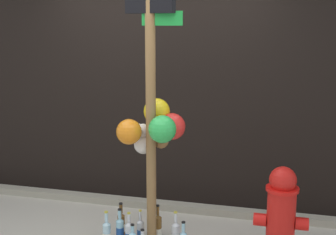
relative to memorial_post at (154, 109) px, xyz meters
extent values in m
cube|color=black|center=(-0.26, 1.24, 0.57)|extent=(10.00, 0.20, 3.76)
cube|color=gray|center=(-0.26, 0.87, -1.27)|extent=(8.00, 0.12, 0.08)
cylinder|color=olive|center=(-0.02, -0.04, -0.11)|extent=(0.09, 0.09, 2.42)
cube|color=#198C33|center=(0.09, -0.04, 0.78)|extent=(0.35, 0.02, 0.12)
sphere|color=orange|center=(-0.20, -0.12, -0.19)|extent=(0.23, 0.23, 0.23)
sphere|color=yellow|center=(-0.02, 0.15, -0.05)|extent=(0.24, 0.24, 0.24)
sphere|color=green|center=(0.11, -0.12, -0.15)|extent=(0.24, 0.24, 0.24)
sphere|color=red|center=(0.14, 0.11, -0.18)|extent=(0.25, 0.25, 0.25)
sphere|color=brown|center=(0.04, 0.08, -0.31)|extent=(0.15, 0.15, 0.15)
sphere|color=brown|center=(0.04, 0.08, -0.19)|extent=(0.11, 0.11, 0.11)
sphere|color=brown|center=(0.01, 0.08, -0.16)|extent=(0.04, 0.04, 0.04)
sphere|color=brown|center=(0.08, 0.08, -0.16)|extent=(0.04, 0.04, 0.04)
sphere|color=brown|center=(0.04, 0.03, -0.19)|extent=(0.04, 0.04, 0.04)
sphere|color=silver|center=(-0.12, 0.05, -0.35)|extent=(0.17, 0.17, 0.17)
sphere|color=silver|center=(-0.12, 0.05, -0.21)|extent=(0.12, 0.12, 0.12)
sphere|color=silver|center=(-0.16, 0.05, -0.18)|extent=(0.05, 0.05, 0.05)
sphere|color=silver|center=(-0.08, 0.05, -0.18)|extent=(0.05, 0.05, 0.05)
sphere|color=#9D9992|center=(-0.12, -0.01, -0.21)|extent=(0.04, 0.04, 0.04)
cylinder|color=red|center=(1.13, 0.05, -0.99)|extent=(0.25, 0.25, 0.64)
cylinder|color=red|center=(1.13, 0.05, -0.66)|extent=(0.28, 0.28, 0.03)
sphere|color=red|center=(1.13, 0.05, -0.58)|extent=(0.23, 0.23, 0.23)
cylinder|color=red|center=(0.96, 0.05, -0.96)|extent=(0.11, 0.11, 0.11)
cylinder|color=red|center=(1.31, 0.05, -0.96)|extent=(0.11, 0.11, 0.11)
cylinder|color=brown|center=(-0.37, 0.11, -1.21)|extent=(0.07, 0.07, 0.21)
cone|color=brown|center=(-0.37, 0.11, -1.09)|extent=(0.07, 0.07, 0.03)
cylinder|color=brown|center=(-0.37, 0.11, -1.03)|extent=(0.03, 0.03, 0.09)
cylinder|color=silver|center=(-0.37, 0.11, -1.22)|extent=(0.07, 0.07, 0.07)
cylinder|color=black|center=(-0.37, 0.11, -0.97)|extent=(0.04, 0.04, 0.01)
cylinder|color=silver|center=(-0.02, -0.30, -1.06)|extent=(0.03, 0.03, 0.07)
cylinder|color=black|center=(-0.02, -0.30, -1.02)|extent=(0.03, 0.03, 0.01)
cylinder|color=#93CCE0|center=(-0.06, 0.23, -1.22)|extent=(0.06, 0.06, 0.19)
cone|color=#93CCE0|center=(-0.06, 0.23, -1.11)|extent=(0.06, 0.06, 0.03)
cylinder|color=#93CCE0|center=(-0.06, 0.23, -1.06)|extent=(0.02, 0.02, 0.07)
cylinder|color=#1E478C|center=(-0.06, 0.23, -1.20)|extent=(0.07, 0.07, 0.07)
cylinder|color=gold|center=(-0.06, 0.23, -1.02)|extent=(0.03, 0.03, 0.01)
cone|color=#93CCE0|center=(0.29, -0.08, -1.11)|extent=(0.06, 0.06, 0.03)
cylinder|color=#93CCE0|center=(0.29, -0.08, -1.05)|extent=(0.03, 0.03, 0.08)
cylinder|color=black|center=(0.29, -0.08, -1.01)|extent=(0.04, 0.04, 0.01)
cylinder|color=#93CCE0|center=(-0.31, -0.08, -1.19)|extent=(0.07, 0.07, 0.25)
cone|color=#93CCE0|center=(-0.31, -0.08, -1.05)|extent=(0.07, 0.07, 0.03)
cylinder|color=#93CCE0|center=(-0.31, -0.08, -1.00)|extent=(0.03, 0.03, 0.08)
cylinder|color=#1E478C|center=(-0.31, -0.08, -1.17)|extent=(0.07, 0.07, 0.10)
cylinder|color=black|center=(-0.31, -0.08, -0.95)|extent=(0.04, 0.04, 0.01)
cone|color=#93CCE0|center=(-0.14, -0.22, -1.10)|extent=(0.07, 0.07, 0.03)
cylinder|color=#93CCE0|center=(-0.14, -0.22, -1.05)|extent=(0.03, 0.03, 0.06)
cylinder|color=black|center=(-0.14, -0.22, -1.02)|extent=(0.03, 0.03, 0.01)
cone|color=silver|center=(-0.21, -0.13, -1.05)|extent=(0.08, 0.08, 0.03)
cylinder|color=silver|center=(-0.21, -0.13, -1.00)|extent=(0.03, 0.03, 0.08)
cylinder|color=gold|center=(-0.21, -0.13, -0.95)|extent=(0.03, 0.03, 0.01)
cone|color=silver|center=(0.19, 0.02, -1.08)|extent=(0.08, 0.08, 0.03)
cylinder|color=silver|center=(0.19, 0.02, -1.02)|extent=(0.03, 0.03, 0.09)
cylinder|color=gold|center=(0.19, 0.02, -0.96)|extent=(0.03, 0.03, 0.01)
cone|color=#B2DBEA|center=(-0.42, -0.14, -1.07)|extent=(0.07, 0.07, 0.03)
cylinder|color=#B2DBEA|center=(-0.42, -0.14, -1.01)|extent=(0.03, 0.03, 0.09)
cylinder|color=gold|center=(-0.42, -0.14, -0.96)|extent=(0.04, 0.04, 0.01)
cylinder|color=silver|center=(-0.14, 0.01, -1.20)|extent=(0.06, 0.06, 0.22)
cone|color=silver|center=(-0.14, 0.01, -1.08)|extent=(0.06, 0.06, 0.03)
cylinder|color=silver|center=(-0.14, 0.01, -1.03)|extent=(0.03, 0.03, 0.08)
cylinder|color=#1E478C|center=(-0.14, 0.01, -1.20)|extent=(0.07, 0.07, 0.07)
cylinder|color=gold|center=(-0.14, 0.01, -0.98)|extent=(0.03, 0.03, 0.01)
cylinder|color=brown|center=(0.02, 0.05, -1.18)|extent=(0.07, 0.07, 0.27)
cone|color=brown|center=(0.02, 0.05, -1.03)|extent=(0.07, 0.07, 0.03)
cylinder|color=brown|center=(0.02, 0.05, -0.98)|extent=(0.03, 0.03, 0.08)
cylinder|color=silver|center=(0.02, 0.05, -1.20)|extent=(0.07, 0.07, 0.09)
cylinder|color=black|center=(0.02, 0.05, -0.93)|extent=(0.03, 0.03, 0.01)
camera|label=1|loc=(1.11, -3.81, 0.73)|focal=48.87mm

